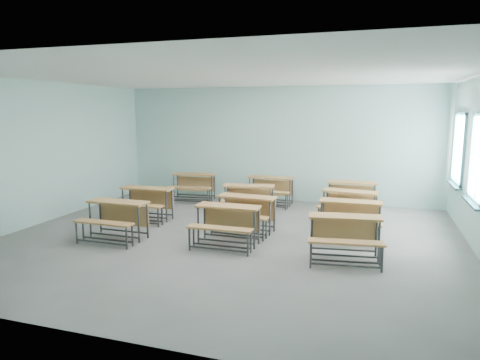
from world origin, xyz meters
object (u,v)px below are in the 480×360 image
object	(u,v)px
desk_unit_r1c2	(350,214)
desk_unit_r1c1	(245,209)
desk_unit_r0c2	(345,231)
desk_unit_r2c1	(248,196)
desk_unit_r3c2	(352,192)
desk_unit_r0c1	(227,219)
desk_unit_r3c0	(193,183)
desk_unit_r2c2	(349,202)
desk_unit_r0c0	(115,214)
desk_unit_r3c1	(270,186)
desk_unit_r1c0	(145,199)

from	to	relation	value
desk_unit_r1c2	desk_unit_r1c1	bearing A→B (deg)	-175.56
desk_unit_r0c2	desk_unit_r2c1	xyz separation A→B (m)	(-2.44, 2.40, 0.00)
desk_unit_r1c2	desk_unit_r3c2	distance (m)	2.41
desk_unit_r0c1	desk_unit_r1c1	size ratio (longest dim) A/B	0.97
desk_unit_r1c2	desk_unit_r3c0	size ratio (longest dim) A/B	0.93
desk_unit_r1c2	desk_unit_r3c2	world-z (taller)	same
desk_unit_r0c2	desk_unit_r2c1	size ratio (longest dim) A/B	1.00
desk_unit_r0c2	desk_unit_r2c2	distance (m)	2.40
desk_unit_r0c0	desk_unit_r3c2	distance (m)	5.79
desk_unit_r1c1	desk_unit_r3c1	size ratio (longest dim) A/B	1.02
desk_unit_r0c0	desk_unit_r2c1	world-z (taller)	same
desk_unit_r0c0	desk_unit_r0c1	size ratio (longest dim) A/B	1.00
desk_unit_r3c1	desk_unit_r3c2	bearing A→B (deg)	-1.84
desk_unit_r2c2	desk_unit_r3c0	xyz separation A→B (m)	(-4.40, 1.34, 0.00)
desk_unit_r0c1	desk_unit_r1c0	distance (m)	2.72
desk_unit_r0c1	desk_unit_r1c1	world-z (taller)	same
desk_unit_r2c1	desk_unit_r3c1	size ratio (longest dim) A/B	1.06
desk_unit_r0c2	desk_unit_r1c0	xyz separation A→B (m)	(-4.63, 1.35, 0.00)
desk_unit_r0c1	desk_unit_r1c1	distance (m)	0.97
desk_unit_r0c0	desk_unit_r2c2	world-z (taller)	same
desk_unit_r0c2	desk_unit_r1c0	bearing A→B (deg)	156.11
desk_unit_r2c2	desk_unit_r3c1	size ratio (longest dim) A/B	1.06
desk_unit_r0c0	desk_unit_r1c0	distance (m)	1.53
desk_unit_r2c1	desk_unit_r2c2	size ratio (longest dim) A/B	1.00
desk_unit_r1c2	desk_unit_r0c0	bearing A→B (deg)	-161.97
desk_unit_r1c1	desk_unit_r2c2	size ratio (longest dim) A/B	0.96
desk_unit_r3c2	desk_unit_r0c0	bearing A→B (deg)	-142.19
desk_unit_r2c2	desk_unit_r3c0	bearing A→B (deg)	170.31
desk_unit_r0c2	desk_unit_r3c1	size ratio (longest dim) A/B	1.06
desk_unit_r2c1	desk_unit_r3c2	distance (m)	2.67
desk_unit_r1c1	desk_unit_r3c2	size ratio (longest dim) A/B	0.99
desk_unit_r0c2	desk_unit_r3c0	distance (m)	5.84
desk_unit_r1c2	desk_unit_r2c2	bearing A→B (deg)	94.85
desk_unit_r1c2	desk_unit_r3c1	bearing A→B (deg)	131.68
desk_unit_r1c1	desk_unit_r1c0	bearing A→B (deg)	178.08
desk_unit_r1c1	desk_unit_r1c2	bearing A→B (deg)	7.90
desk_unit_r2c1	desk_unit_r3c2	xyz separation A→B (m)	(2.34, 1.29, 0.00)
desk_unit_r1c1	desk_unit_r2c1	xyz separation A→B (m)	(-0.32, 1.29, 0.00)
desk_unit_r1c0	desk_unit_r3c2	size ratio (longest dim) A/B	0.98
desk_unit_r0c2	desk_unit_r1c1	bearing A→B (deg)	144.65
desk_unit_r0c0	desk_unit_r1c2	size ratio (longest dim) A/B	1.01
desk_unit_r0c2	desk_unit_r3c0	size ratio (longest dim) A/B	1.00
desk_unit_r1c2	desk_unit_r3c1	xyz separation A→B (m)	(-2.26, 2.54, 0.00)
desk_unit_r1c2	desk_unit_r2c2	distance (m)	1.12
desk_unit_r3c0	desk_unit_r1c1	bearing A→B (deg)	-55.09
desk_unit_r3c0	desk_unit_r1c0	bearing A→B (deg)	-100.51
desk_unit_r0c0	desk_unit_r2c1	size ratio (longest dim) A/B	0.93
desk_unit_r1c2	desk_unit_r3c2	bearing A→B (deg)	92.57
desk_unit_r1c1	desk_unit_r2c1	distance (m)	1.33
desk_unit_r2c1	desk_unit_r3c1	xyz separation A→B (m)	(0.19, 1.42, 0.00)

